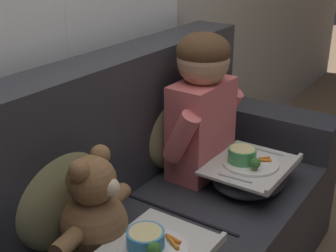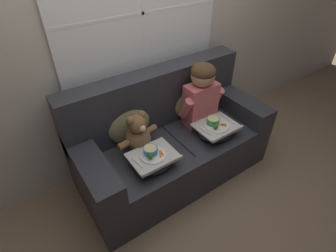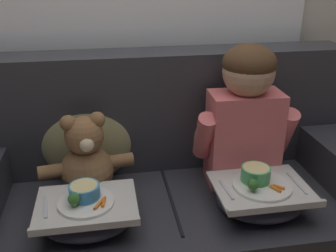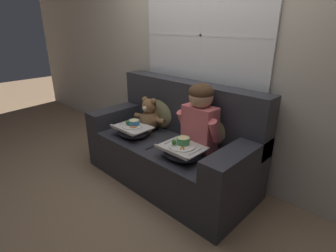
% 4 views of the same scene
% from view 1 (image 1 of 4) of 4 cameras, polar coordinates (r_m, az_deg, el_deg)
% --- Properties ---
extents(couch, '(1.85, 0.84, 1.04)m').
position_cam_1_polar(couch, '(1.97, -1.75, -11.98)').
color(couch, '#2D2D33').
rests_on(couch, ground_plane).
extents(throw_pillow_behind_child, '(0.42, 0.20, 0.44)m').
position_cam_1_polar(throw_pillow_behind_child, '(2.17, 0.21, 0.31)').
color(throw_pillow_behind_child, '#898456').
rests_on(throw_pillow_behind_child, couch).
extents(throw_pillow_behind_teddy, '(0.44, 0.21, 0.45)m').
position_cam_1_polar(throw_pillow_behind_teddy, '(1.69, -13.40, -7.29)').
color(throw_pillow_behind_teddy, '#898456').
rests_on(throw_pillow_behind_teddy, couch).
extents(child_figure, '(0.46, 0.23, 0.64)m').
position_cam_1_polar(child_figure, '(2.03, 4.20, 3.27)').
color(child_figure, '#DB6666').
rests_on(child_figure, couch).
extents(teddy_bear, '(0.41, 0.29, 0.38)m').
position_cam_1_polar(teddy_bear, '(1.60, -8.90, -10.36)').
color(teddy_bear, brown).
rests_on(teddy_bear, couch).
extents(lap_tray_child, '(0.39, 0.32, 0.18)m').
position_cam_1_polar(lap_tray_child, '(2.04, 9.92, -5.71)').
color(lap_tray_child, '#2D2D38').
rests_on(lap_tray_child, child_figure).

